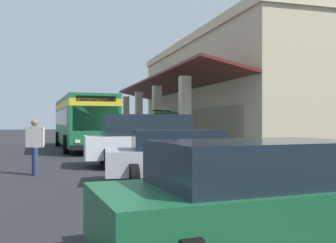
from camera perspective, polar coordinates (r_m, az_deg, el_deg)
The scene contains 9 objects.
ground at distance 28.09m, azimuth 4.09°, elevation -3.46°, with size 120.00×120.00×0.00m, color #262628.
curb_strip at distance 29.39m, azimuth -5.26°, elevation -3.18°, with size 28.66×0.50×0.12m, color #9E998E.
plaza_building at distance 32.64m, azimuth 11.63°, elevation 4.14°, with size 24.18×14.61×8.08m.
transit_bus at distance 24.94m, azimuth -12.35°, elevation 0.36°, with size 11.33×3.21×3.34m.
parked_sedan_green at distance 5.20m, azimuth 13.99°, elevation -10.64°, with size 2.68×4.53×1.47m.
parked_sedan_silver at distance 11.07m, azimuth 2.11°, elevation -4.95°, with size 2.79×4.59×1.47m.
parked_suv_white at distance 15.09m, azimuth -3.01°, elevation -2.61°, with size 2.83×4.87×1.97m.
pedestrian at distance 13.23m, azimuth -18.77°, elevation -2.99°, with size 0.48×0.60×1.78m.
potted_palm at distance 24.52m, azimuth -0.43°, elevation -2.51°, with size 1.62×1.87×2.46m.
Camera 1 is at (26.31, -1.69, 1.72)m, focal length 41.96 mm.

